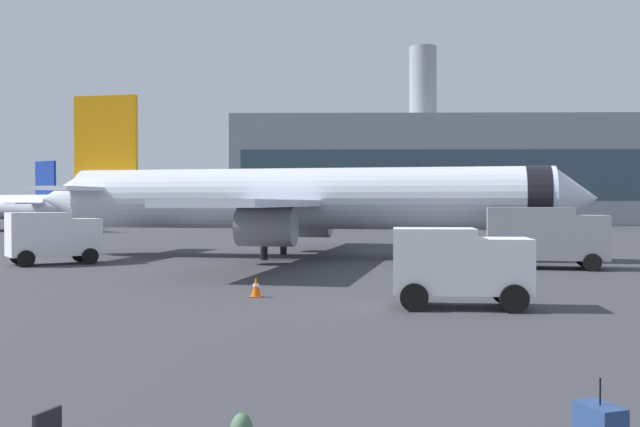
{
  "coord_description": "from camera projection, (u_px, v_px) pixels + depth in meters",
  "views": [
    {
      "loc": [
        -0.32,
        -4.08,
        3.42
      ],
      "look_at": [
        -0.81,
        24.99,
        3.0
      ],
      "focal_mm": 41.08,
      "sensor_mm": 36.0,
      "label": 1
    }
  ],
  "objects": [
    {
      "name": "fuel_truck",
      "position": [
        544.0,
        235.0,
        38.08
      ],
      "size": [
        6.34,
        3.61,
        3.2
      ],
      "color": "gray",
      "rests_on": "ground"
    },
    {
      "name": "safety_cone_mid",
      "position": [
        477.0,
        252.0,
        46.1
      ],
      "size": [
        0.44,
        0.44,
        0.61
      ],
      "color": "#F2590C",
      "rests_on": "ground"
    },
    {
      "name": "safety_cone_far",
      "position": [
        256.0,
        287.0,
        26.53
      ],
      "size": [
        0.44,
        0.44,
        0.74
      ],
      "color": "#F2590C",
      "rests_on": "ground"
    },
    {
      "name": "airplane_at_gate",
      "position": [
        301.0,
        199.0,
        45.79
      ],
      "size": [
        35.66,
        32.34,
        10.5
      ],
      "color": "silver",
      "rests_on": "ground"
    },
    {
      "name": "safety_cone_outer",
      "position": [
        433.0,
        279.0,
        29.52
      ],
      "size": [
        0.44,
        0.44,
        0.67
      ],
      "color": "#F2590C",
      "rests_on": "ground"
    },
    {
      "name": "service_truck",
      "position": [
        53.0,
        235.0,
        40.68
      ],
      "size": [
        5.22,
        4.48,
        2.9
      ],
      "color": "white",
      "rests_on": "ground"
    },
    {
      "name": "safety_cone_near",
      "position": [
        474.0,
        252.0,
        46.22
      ],
      "size": [
        0.44,
        0.44,
        0.6
      ],
      "color": "#F2590C",
      "rests_on": "ground"
    },
    {
      "name": "terminal_building",
      "position": [
        454.0,
        172.0,
        118.63
      ],
      "size": [
        70.28,
        21.87,
        28.75
      ],
      "color": "gray",
      "rests_on": "ground"
    },
    {
      "name": "cargo_van",
      "position": [
        459.0,
        263.0,
        23.81
      ],
      "size": [
        4.56,
        2.67,
        2.6
      ],
      "color": "white",
      "rests_on": "ground"
    }
  ]
}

